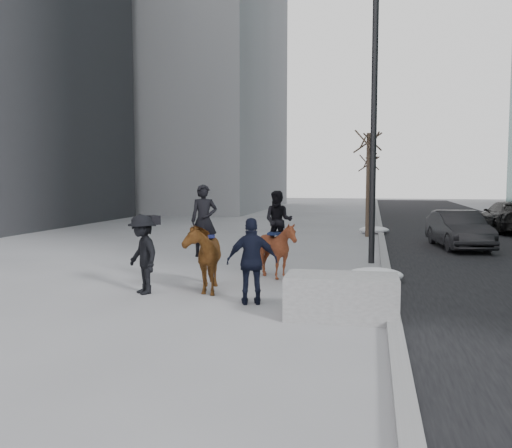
% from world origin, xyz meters
% --- Properties ---
extents(ground, '(120.00, 120.00, 0.00)m').
position_xyz_m(ground, '(0.00, 0.00, 0.00)').
color(ground, gray).
rests_on(ground, ground).
extents(road, '(8.00, 90.00, 0.01)m').
position_xyz_m(road, '(7.00, 10.00, 0.01)').
color(road, black).
rests_on(road, ground).
extents(curb, '(0.25, 90.00, 0.12)m').
position_xyz_m(curb, '(3.00, 10.00, 0.06)').
color(curb, gray).
rests_on(curb, ground).
extents(planter, '(2.02, 1.03, 0.80)m').
position_xyz_m(planter, '(2.08, -1.10, 0.40)').
color(planter, '#949496').
rests_on(planter, ground).
extents(car_near, '(2.01, 4.32, 1.37)m').
position_xyz_m(car_near, '(5.69, 9.83, 0.69)').
color(car_near, black).
rests_on(car_near, ground).
extents(car_far, '(2.31, 5.20, 1.48)m').
position_xyz_m(car_far, '(8.94, 16.55, 0.74)').
color(car_far, black).
rests_on(car_far, ground).
extents(tree_near, '(1.20, 1.20, 5.00)m').
position_xyz_m(tree_near, '(2.40, 13.19, 2.50)').
color(tree_near, '#372720').
rests_on(tree_near, ground).
extents(tree_far, '(1.20, 1.20, 4.15)m').
position_xyz_m(tree_far, '(2.40, 21.94, 2.08)').
color(tree_far, '#33241E').
rests_on(tree_far, ground).
extents(mounted_left, '(1.37, 2.03, 2.40)m').
position_xyz_m(mounted_left, '(-1.15, 0.76, 0.90)').
color(mounted_left, '#512710').
rests_on(mounted_left, ground).
extents(mounted_right, '(1.18, 1.33, 2.23)m').
position_xyz_m(mounted_right, '(0.27, 2.53, 0.90)').
color(mounted_right, '#47200E').
rests_on(mounted_right, ground).
extents(feeder, '(1.11, 0.99, 1.75)m').
position_xyz_m(feeder, '(0.25, -0.34, 0.88)').
color(feeder, black).
rests_on(feeder, ground).
extents(camera_crew, '(1.27, 1.25, 1.75)m').
position_xyz_m(camera_crew, '(-2.33, 0.14, 0.89)').
color(camera_crew, black).
rests_on(camera_crew, ground).
extents(lamppost, '(0.25, 2.93, 9.09)m').
position_xyz_m(lamppost, '(2.60, 5.37, 4.99)').
color(lamppost, black).
rests_on(lamppost, ground).
extents(snow_piles, '(1.37, 12.73, 0.35)m').
position_xyz_m(snow_piles, '(2.70, 8.68, 0.17)').
color(snow_piles, white).
rests_on(snow_piles, ground).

